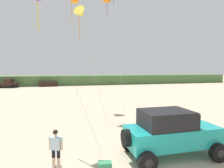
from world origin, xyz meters
TOP-DOWN VIEW (x-y plane):
  - dune_ridge at (1.35, 48.31)m, footprint 90.00×8.90m
  - jeep at (2.77, 2.43)m, footprint 4.85×2.39m
  - person_watching at (-2.53, 2.67)m, footprint 0.59×0.41m
  - cooler_box at (-0.59, 1.90)m, footprint 0.60×0.43m
  - distant_pickup at (-14.12, 42.24)m, footprint 4.84×3.04m
  - distant_sedan at (-5.42, 43.44)m, footprint 4.40×2.28m
  - kite_orange_streamer at (-0.87, 16.15)m, footprint 2.94×6.13m
  - kite_purple_stunt at (-0.48, 12.02)m, footprint 2.24×5.09m
  - kite_blue_swept at (2.15, 12.42)m, footprint 3.36×3.85m

SIDE VIEW (x-z plane):
  - cooler_box at x=-0.59m, z-range 0.00..0.38m
  - distant_sedan at x=-5.42m, z-range 0.00..1.20m
  - person_watching at x=-2.53m, z-range 0.10..1.77m
  - distant_pickup at x=-14.12m, z-range -0.05..1.93m
  - jeep at x=2.77m, z-range 0.07..2.33m
  - dune_ridge at x=1.35m, z-range 0.00..2.45m
  - kite_purple_stunt at x=-0.48m, z-range 4.23..13.99m
  - kite_blue_swept at x=2.15m, z-range 4.97..16.06m
  - kite_orange_streamer at x=-0.87m, z-range 5.46..17.73m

